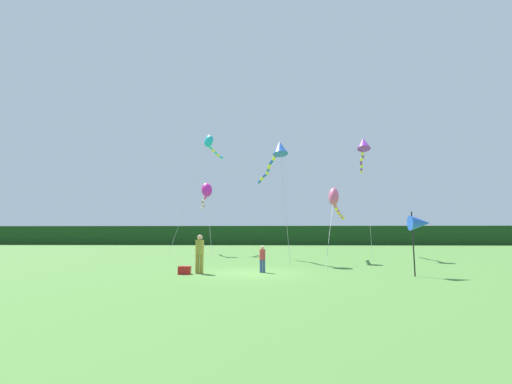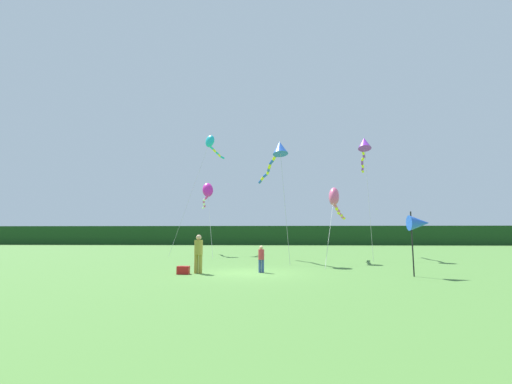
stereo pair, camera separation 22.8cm
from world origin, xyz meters
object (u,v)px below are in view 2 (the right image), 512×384
Objects in this scene: banner_flag_pole at (419,223)px; kite_cyan at (211,143)px; person_adult at (198,252)px; kite_purple at (364,146)px; person_child at (261,257)px; kite_magenta at (207,192)px; cooler_box at (183,270)px; kite_rainbow at (335,199)px; kite_blue at (278,152)px.

kite_cyan reaches higher than banner_flag_pole.
person_adult is 0.15× the size of kite_cyan.
kite_purple is 0.81× the size of kite_cyan.
person_child is 0.16× the size of kite_magenta.
cooler_box is 0.20× the size of banner_flag_pole.
cooler_box is 0.05× the size of kite_cyan.
cooler_box is 0.07× the size of kite_rainbow.
banner_flag_pole is (10.19, -0.76, 1.32)m from person_adult.
person_child is at bearing 13.47° from cooler_box.
person_adult is at bearing -170.05° from person_child.
kite_magenta is at bearing 145.31° from kite_rainbow.
cooler_box is 11.04m from banner_flag_pole.
person_child is 20.89m from kite_cyan.
banner_flag_pole is 19.97m from kite_magenta.
banner_flag_pole is (7.17, -1.29, 1.62)m from person_child.
person_child is 7.47m from banner_flag_pole.
kite_magenta is 14.26m from kite_purple.
cooler_box is 0.07× the size of kite_blue.
cooler_box is 11.17m from kite_blue.
kite_rainbow reaches higher than person_child.
cooler_box is at bearing -138.39° from kite_rainbow.
kite_cyan is (-2.77, 17.61, 10.24)m from person_adult.
banner_flag_pole is 24.19m from kite_cyan.
person_child reaches higher than cooler_box.
person_adult is 0.24× the size of kite_rainbow.
kite_blue is (0.96, 6.15, 6.82)m from person_child.
person_child is at bearing -98.83° from kite_blue.
kite_rainbow is at bearing 41.61° from cooler_box.
kite_rainbow is (10.30, -7.13, -1.47)m from kite_magenta.
kite_blue reaches higher than cooler_box.
cooler_box is at bearing -83.20° from kite_cyan.
person_adult is 3.08m from person_child.
kite_rainbow is 0.80× the size of kite_purple.
banner_flag_pole is (10.82, -0.41, 2.16)m from cooler_box.
kite_magenta is at bearing 129.67° from kite_blue.
kite_magenta is (-2.40, 14.37, 4.74)m from person_adult.
kite_magenta is (-5.42, 13.84, 5.04)m from person_child.
kite_blue is 8.42m from kite_purple.
kite_purple reaches higher than cooler_box.
kite_purple is (13.47, -3.38, 3.22)m from kite_magenta.
banner_flag_pole reaches higher than cooler_box.
kite_purple is (11.70, 11.33, 8.80)m from cooler_box.
kite_blue reaches higher than person_adult.
person_child is 0.45× the size of banner_flag_pole.
kite_cyan reaches higher than person_adult.
kite_cyan reaches higher than cooler_box.
cooler_box is at bearing -123.23° from kite_blue.
person_child is 15.57m from kite_purple.
banner_flag_pole is at bearing -10.18° from person_child.
kite_magenta is at bearing 165.91° from kite_purple.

